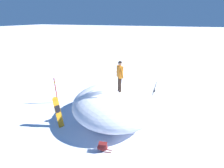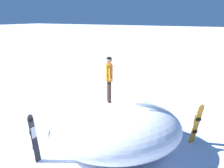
{
  "view_description": "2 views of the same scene",
  "coord_description": "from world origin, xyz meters",
  "px_view_note": "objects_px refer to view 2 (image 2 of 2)",
  "views": [
    {
      "loc": [
        -7.51,
        -2.28,
        5.52
      ],
      "look_at": [
        -0.78,
        0.19,
        2.39
      ],
      "focal_mm": 24.19,
      "sensor_mm": 36.0,
      "label": 1
    },
    {
      "loc": [
        8.41,
        4.98,
        4.97
      ],
      "look_at": [
        -0.69,
        -0.17,
        2.38
      ],
      "focal_mm": 44.79,
      "sensor_mm": 36.0,
      "label": 2
    }
  ],
  "objects_px": {
    "snowboard_secondary_upright": "(34,137)",
    "snowboarder_standing": "(109,75)",
    "snowboard_primary_upright": "(197,123)",
    "backpack_far": "(136,119)"
  },
  "relations": [
    {
      "from": "snowboarder_standing",
      "to": "backpack_far",
      "type": "relative_size",
      "value": 2.53
    },
    {
      "from": "snowboard_secondary_upright",
      "to": "snowboarder_standing",
      "type": "bearing_deg",
      "value": 143.09
    },
    {
      "from": "snowboarder_standing",
      "to": "snowboard_secondary_upright",
      "type": "height_order",
      "value": "snowboarder_standing"
    },
    {
      "from": "snowboarder_standing",
      "to": "snowboard_secondary_upright",
      "type": "distance_m",
      "value": 3.44
    },
    {
      "from": "snowboarder_standing",
      "to": "snowboard_primary_upright",
      "type": "height_order",
      "value": "snowboarder_standing"
    },
    {
      "from": "snowboard_secondary_upright",
      "to": "backpack_far",
      "type": "xyz_separation_m",
      "value": [
        -4.89,
        1.63,
        -0.64
      ]
    },
    {
      "from": "snowboarder_standing",
      "to": "backpack_far",
      "type": "height_order",
      "value": "snowboarder_standing"
    },
    {
      "from": "snowboard_secondary_upright",
      "to": "backpack_far",
      "type": "distance_m",
      "value": 5.19
    },
    {
      "from": "snowboard_primary_upright",
      "to": "backpack_far",
      "type": "xyz_separation_m",
      "value": [
        -0.84,
        -2.98,
        -0.66
      ]
    },
    {
      "from": "snowboarder_standing",
      "to": "snowboard_primary_upright",
      "type": "xyz_separation_m",
      "value": [
        -1.79,
        2.91,
        -1.94
      ]
    }
  ]
}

